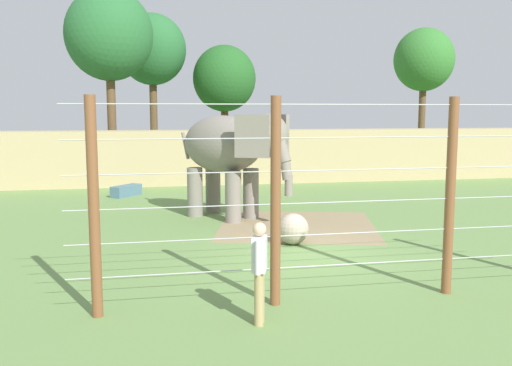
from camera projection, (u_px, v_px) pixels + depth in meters
The scene contains 12 objects.
ground_plane at pixel (308, 255), 13.27m from camera, with size 120.00×120.00×0.00m, color #6B8E4C.
dirt_patch at pixel (297, 226), 16.72m from camera, with size 4.59×4.70×0.01m, color #937F5B.
embankment_wall at pixel (227, 157), 26.65m from camera, with size 36.00×1.80×2.53m, color tan.
elephant at pixel (231, 149), 17.60m from camera, with size 3.66×3.89×3.36m.
enrichment_ball at pixel (293, 229), 14.33m from camera, with size 0.81×0.81×0.81m, color tan.
cable_fence at pixel (362, 199), 9.97m from camera, with size 10.19×0.18×3.68m.
zookeeper at pixel (259, 268), 8.88m from camera, with size 0.32×0.59×1.67m.
feed_trough at pixel (126, 191), 22.54m from camera, with size 1.26×1.41×0.44m.
tree_far_left at pixel (152, 51), 32.55m from camera, with size 3.96×3.96×9.11m.
tree_left_of_centre at pixel (109, 36), 27.81m from camera, with size 4.37×4.37×9.53m.
tree_behind_wall at pixel (224, 79), 33.21m from camera, with size 3.75×3.75×7.35m.
tree_right_of_centre at pixel (424, 61), 35.82m from camera, with size 3.84×3.84×8.75m.
Camera 1 is at (-3.70, -12.46, 3.41)m, focal length 39.00 mm.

